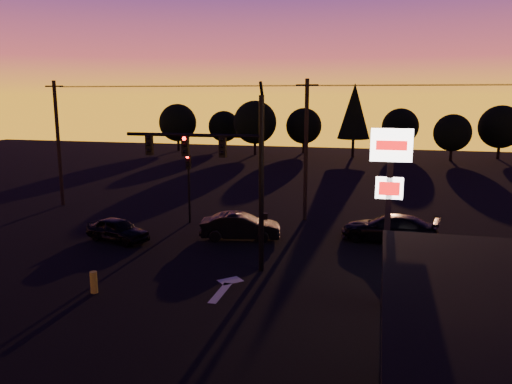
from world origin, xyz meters
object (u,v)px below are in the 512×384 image
at_px(bollard, 94,282).
at_px(car_right, 389,228).
at_px(secondary_signal, 189,178).
at_px(car_left, 118,230).
at_px(pylon_sign, 390,180).
at_px(car_mid, 240,226).
at_px(traffic_signal_mast, 227,164).

relative_size(bollard, car_right, 0.17).
height_order(bollard, car_right, car_right).
relative_size(secondary_signal, car_left, 1.14).
height_order(secondary_signal, pylon_sign, pylon_sign).
height_order(bollard, car_mid, car_mid).
bearing_deg(traffic_signal_mast, car_right, 40.32).
height_order(car_left, car_right, car_right).
distance_m(secondary_signal, car_left, 5.79).
distance_m(secondary_signal, bollard, 11.99).
distance_m(traffic_signal_mast, car_left, 8.84).
distance_m(traffic_signal_mast, car_mid, 6.38).
xyz_separation_m(secondary_signal, car_mid, (4.15, -2.75, -2.13)).
bearing_deg(bollard, car_right, 41.63).
bearing_deg(bollard, pylon_sign, 8.62).
height_order(secondary_signal, car_mid, secondary_signal).
distance_m(pylon_sign, bollard, 12.50).
bearing_deg(car_mid, car_right, -90.83).
bearing_deg(car_right, car_mid, -70.69).
bearing_deg(traffic_signal_mast, car_left, 159.65).
bearing_deg(bollard, traffic_signal_mast, 43.69).
height_order(car_left, car_mid, car_mid).
xyz_separation_m(traffic_signal_mast, secondary_signal, (-4.90, 7.49, -2.07)).
relative_size(secondary_signal, car_right, 0.83).
distance_m(pylon_sign, car_mid, 11.47).
xyz_separation_m(bollard, car_mid, (3.69, 8.99, 0.28)).
distance_m(car_mid, car_right, 8.27).
bearing_deg(secondary_signal, car_right, -5.75).
bearing_deg(secondary_signal, bollard, -87.77).
height_order(bollard, car_left, car_left).
bearing_deg(traffic_signal_mast, pylon_sign, -19.36).
height_order(pylon_sign, car_left, pylon_sign).
relative_size(pylon_sign, car_right, 1.30).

